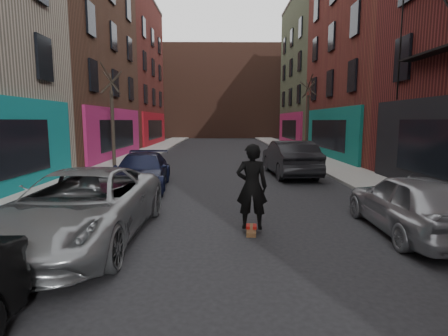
{
  "coord_description": "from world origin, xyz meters",
  "views": [
    {
      "loc": [
        -0.13,
        -1.72,
        2.66
      ],
      "look_at": [
        -0.06,
        6.07,
        1.6
      ],
      "focal_mm": 28.0,
      "sensor_mm": 36.0,
      "label": 1
    }
  ],
  "objects_px": {
    "parked_left_end": "(142,172)",
    "skateboarder": "(252,186)",
    "parked_right_far": "(412,204)",
    "tree_left_far": "(112,108)",
    "tree_right_far": "(308,109)",
    "parked_right_end": "(290,158)",
    "parked_left_far": "(82,206)",
    "skateboard": "(251,230)"
  },
  "relations": [
    {
      "from": "parked_left_end",
      "to": "skateboarder",
      "type": "height_order",
      "value": "skateboarder"
    },
    {
      "from": "skateboarder",
      "to": "parked_right_far",
      "type": "bearing_deg",
      "value": -177.39
    },
    {
      "from": "tree_left_far",
      "to": "tree_right_far",
      "type": "height_order",
      "value": "tree_right_far"
    },
    {
      "from": "tree_left_far",
      "to": "parked_right_end",
      "type": "relative_size",
      "value": 1.25
    },
    {
      "from": "parked_left_far",
      "to": "parked_right_end",
      "type": "xyz_separation_m",
      "value": [
        6.4,
        9.3,
        0.06
      ]
    },
    {
      "from": "parked_left_end",
      "to": "parked_right_end",
      "type": "xyz_separation_m",
      "value": [
        6.4,
        3.4,
        0.15
      ]
    },
    {
      "from": "tree_right_far",
      "to": "skateboarder",
      "type": "xyz_separation_m",
      "value": [
        -5.61,
        -17.63,
        -2.41
      ]
    },
    {
      "from": "tree_left_far",
      "to": "parked_left_far",
      "type": "distance_m",
      "value": 12.84
    },
    {
      "from": "tree_left_far",
      "to": "parked_right_far",
      "type": "xyz_separation_m",
      "value": [
        10.54,
        -11.79,
        -2.65
      ]
    },
    {
      "from": "tree_left_far",
      "to": "parked_left_end",
      "type": "relative_size",
      "value": 1.34
    },
    {
      "from": "parked_right_end",
      "to": "skateboard",
      "type": "height_order",
      "value": "parked_right_end"
    },
    {
      "from": "parked_left_end",
      "to": "skateboard",
      "type": "bearing_deg",
      "value": -59.09
    },
    {
      "from": "tree_right_far",
      "to": "parked_left_far",
      "type": "distance_m",
      "value": 20.68
    },
    {
      "from": "tree_left_far",
      "to": "skateboarder",
      "type": "height_order",
      "value": "tree_left_far"
    },
    {
      "from": "skateboard",
      "to": "parked_left_far",
      "type": "bearing_deg",
      "value": -166.11
    },
    {
      "from": "parked_left_far",
      "to": "parked_right_far",
      "type": "distance_m",
      "value": 7.55
    },
    {
      "from": "tree_left_far",
      "to": "skateboarder",
      "type": "relative_size",
      "value": 3.19
    },
    {
      "from": "parked_left_end",
      "to": "tree_right_far",
      "type": "bearing_deg",
      "value": 48.01
    },
    {
      "from": "parked_left_end",
      "to": "skateboard",
      "type": "distance_m",
      "value": 6.56
    },
    {
      "from": "tree_right_far",
      "to": "parked_left_far",
      "type": "relative_size",
      "value": 1.19
    },
    {
      "from": "parked_right_far",
      "to": "parked_left_far",
      "type": "bearing_deg",
      "value": 4.62
    },
    {
      "from": "parked_left_end",
      "to": "parked_right_far",
      "type": "bearing_deg",
      "value": -40.6
    },
    {
      "from": "tree_left_far",
      "to": "tree_right_far",
      "type": "relative_size",
      "value": 0.96
    },
    {
      "from": "tree_left_far",
      "to": "parked_right_end",
      "type": "xyz_separation_m",
      "value": [
        9.4,
        -2.91,
        -2.53
      ]
    },
    {
      "from": "tree_left_far",
      "to": "parked_right_far",
      "type": "distance_m",
      "value": 16.03
    },
    {
      "from": "parked_left_far",
      "to": "parked_right_far",
      "type": "height_order",
      "value": "parked_left_far"
    },
    {
      "from": "tree_right_far",
      "to": "parked_left_far",
      "type": "bearing_deg",
      "value": -117.3
    },
    {
      "from": "skateboarder",
      "to": "parked_left_far",
      "type": "bearing_deg",
      "value": 13.89
    },
    {
      "from": "parked_right_end",
      "to": "skateboarder",
      "type": "distance_m",
      "value": 9.1
    },
    {
      "from": "tree_left_far",
      "to": "tree_right_far",
      "type": "xyz_separation_m",
      "value": [
        12.4,
        6.0,
        0.15
      ]
    },
    {
      "from": "tree_left_far",
      "to": "skateboard",
      "type": "distance_m",
      "value": 13.87
    },
    {
      "from": "parked_left_end",
      "to": "skateboarder",
      "type": "xyz_separation_m",
      "value": [
        3.79,
        -5.31,
        0.42
      ]
    },
    {
      "from": "tree_left_far",
      "to": "skateboarder",
      "type": "bearing_deg",
      "value": -59.7
    },
    {
      "from": "parked_left_far",
      "to": "skateboarder",
      "type": "bearing_deg",
      "value": 9.7
    },
    {
      "from": "tree_right_far",
      "to": "parked_right_far",
      "type": "distance_m",
      "value": 18.1
    },
    {
      "from": "parked_left_far",
      "to": "parked_right_far",
      "type": "xyz_separation_m",
      "value": [
        7.54,
        0.43,
        -0.06
      ]
    },
    {
      "from": "parked_left_end",
      "to": "skateboarder",
      "type": "bearing_deg",
      "value": -59.09
    },
    {
      "from": "tree_left_far",
      "to": "parked_right_far",
      "type": "bearing_deg",
      "value": -48.2
    },
    {
      "from": "parked_left_far",
      "to": "skateboard",
      "type": "height_order",
      "value": "parked_left_far"
    },
    {
      "from": "tree_left_far",
      "to": "parked_left_end",
      "type": "bearing_deg",
      "value": -64.59
    },
    {
      "from": "parked_left_far",
      "to": "skateboard",
      "type": "distance_m",
      "value": 3.91
    },
    {
      "from": "parked_right_far",
      "to": "parked_right_end",
      "type": "bearing_deg",
      "value": -81.32
    }
  ]
}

